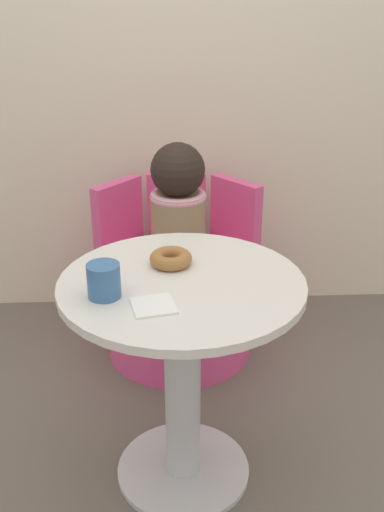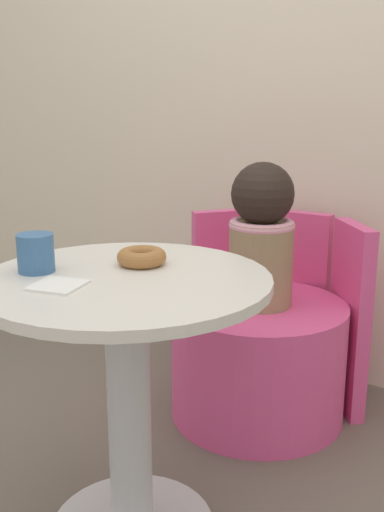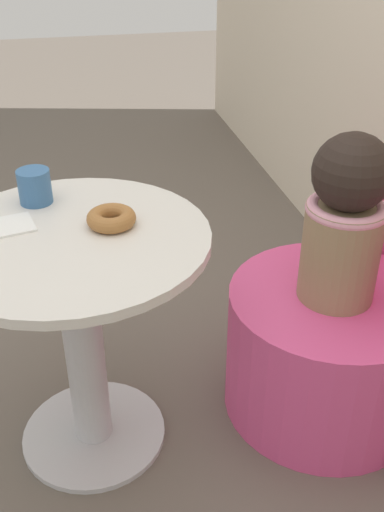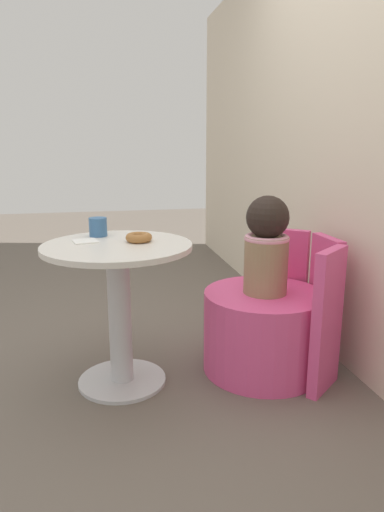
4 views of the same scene
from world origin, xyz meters
name	(u,v)px [view 4 (image 4 of 4)]	position (x,y,z in m)	size (l,w,h in m)	color
ground_plane	(131,382)	(0.00, 0.00, 0.00)	(12.00, 12.00, 0.00)	#665B51
back_wall	(363,127)	(0.00, 1.13, 1.20)	(6.00, 0.06, 2.40)	beige
round_table	(119,290)	(-0.01, -0.04, 0.47)	(0.68, 0.68, 0.69)	silver
tub_chair	(263,331)	(0.00, 0.67, 0.20)	(0.60, 0.60, 0.41)	#E54C8C
booth_backrest	(310,303)	(0.00, 0.92, 0.34)	(0.70, 0.25, 0.68)	#E54C8C
child_figure	(267,245)	(0.00, 0.67, 0.65)	(0.22, 0.22, 0.48)	#937A56
donut	(139,237)	(-0.04, 0.06, 0.71)	(0.12, 0.12, 0.04)	#9E6633
cup	(98,227)	(-0.21, -0.12, 0.73)	(0.09, 0.09, 0.09)	#386699
paper_napkin	(85,241)	(-0.09, -0.18, 0.69)	(0.13, 0.13, 0.01)	white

